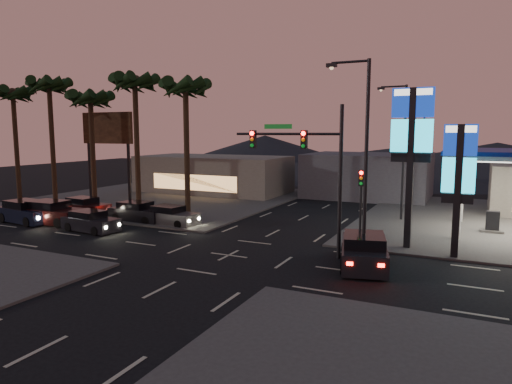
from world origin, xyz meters
The scene contains 27 objects.
ground centered at (0.00, 0.00, 0.00)m, with size 140.00×140.00×0.00m, color black.
corner_lot_nw centered at (-16.00, 16.00, 0.06)m, with size 24.00×24.00×0.12m, color #47443F.
pylon_sign_tall centered at (8.50, 5.50, 6.39)m, with size 2.20×0.35×9.00m.
pylon_sign_short centered at (11.00, 4.50, 4.66)m, with size 1.60×0.35×7.00m.
traffic_signal_mast centered at (3.76, 1.99, 5.23)m, with size 6.10×0.39×8.00m.
pedestal_signal centered at (5.50, 6.98, 2.92)m, with size 0.32×0.39×4.30m.
streetlight_near centered at (6.79, 1.00, 5.72)m, with size 2.14×0.25×10.00m.
streetlight_mid centered at (6.79, 14.00, 5.72)m, with size 2.14×0.25×10.00m.
streetlight_far centered at (6.79, 28.00, 5.72)m, with size 2.14×0.25×10.00m.
palm_a centered at (-9.00, 9.50, 9.43)m, with size 4.41×4.41×10.86m.
palm_b centered at (-14.00, 9.50, 9.97)m, with size 4.41×4.41×11.46m.
palm_c centered at (-19.00, 9.50, 8.88)m, with size 4.41×4.41×10.26m.
palm_d centered at (-24.00, 9.50, 10.15)m, with size 4.41×4.41×11.66m.
palm_e centered at (-29.00, 9.50, 9.61)m, with size 4.41×4.41×11.06m.
billboard centered at (-20.50, 13.00, 6.33)m, with size 6.00×0.30×8.50m.
building_far_west centered at (-14.00, 22.00, 2.00)m, with size 16.00×8.00×4.00m, color #726B5B.
building_far_mid centered at (2.00, 26.00, 2.20)m, with size 12.00×9.00×4.40m, color #4C4C51.
hill_left centered at (-25.00, 60.00, 3.00)m, with size 40.00×40.00×6.00m, color black.
hill_right centered at (15.00, 60.00, 2.50)m, with size 50.00×50.00×5.00m, color black.
hill_center centered at (0.00, 60.00, 2.00)m, with size 60.00×60.00×4.00m, color black.
car_lane_a_front centered at (-11.31, 1.36, 0.63)m, with size 4.31×2.08×1.37m.
car_lane_a_mid centered at (-15.73, 2.00, 0.78)m, with size 5.23×2.37×1.68m.
car_lane_a_rear centered at (-17.83, 1.56, 0.75)m, with size 5.15×2.59×1.63m.
car_lane_b_front centered at (-7.72, 5.37, 0.64)m, with size 4.33×2.06×1.37m.
car_lane_b_mid centered at (-10.66, 5.38, 0.68)m, with size 4.59×2.05×1.47m.
car_lane_b_rear centered at (-16.29, 5.66, 0.66)m, with size 4.46×2.14×1.41m.
suv_station centered at (7.01, 1.09, 0.77)m, with size 3.22×5.32×1.66m.
Camera 1 is at (11.62, -20.97, 6.59)m, focal length 32.00 mm.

